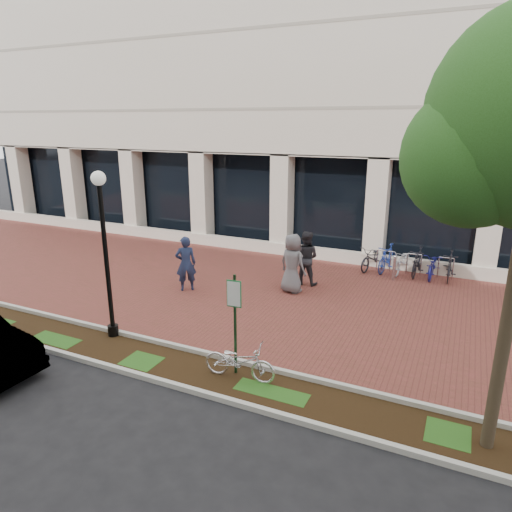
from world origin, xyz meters
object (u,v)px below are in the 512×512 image
at_px(bike_rack_cluster, 409,262).
at_px(bollard, 394,268).
at_px(pedestrian_right, 292,263).
at_px(pedestrian_left, 186,264).
at_px(pedestrian_mid, 306,258).
at_px(parking_sign, 235,312).
at_px(lamppost, 105,247).
at_px(locked_bicycle, 240,361).

bearing_deg(bike_rack_cluster, bollard, -103.50).
distance_m(pedestrian_right, bollard, 3.96).
relative_size(pedestrian_left, pedestrian_mid, 0.99).
xyz_separation_m(parking_sign, pedestrian_left, (-3.97, 4.04, -0.57)).
xyz_separation_m(pedestrian_mid, pedestrian_right, (-0.14, -0.93, 0.05)).
bearing_deg(pedestrian_mid, lamppost, 58.11).
height_order(lamppost, pedestrian_left, lamppost).
xyz_separation_m(parking_sign, pedestrian_mid, (-0.54, 6.34, -0.56)).
relative_size(locked_bicycle, pedestrian_right, 0.83).
xyz_separation_m(pedestrian_right, bike_rack_cluster, (3.32, 3.59, -0.51)).
relative_size(locked_bicycle, bollard, 1.75).
height_order(locked_bicycle, bollard, bollard).
bearing_deg(parking_sign, locked_bicycle, -44.54).
height_order(parking_sign, locked_bicycle, parking_sign).
height_order(locked_bicycle, pedestrian_right, pedestrian_right).
bearing_deg(pedestrian_mid, pedestrian_right, 78.52).
relative_size(locked_bicycle, pedestrian_mid, 0.87).
distance_m(parking_sign, lamppost, 3.98).
relative_size(lamppost, bike_rack_cluster, 1.24).
relative_size(lamppost, bollard, 4.61).
bearing_deg(bollard, bike_rack_cluster, 67.35).
xyz_separation_m(lamppost, pedestrian_mid, (3.31, 6.03, -1.52)).
bearing_deg(pedestrian_right, bike_rack_cluster, -114.50).
bearing_deg(lamppost, pedestrian_right, 58.04).
relative_size(parking_sign, locked_bicycle, 1.43).
bearing_deg(pedestrian_right, locked_bicycle, 117.14).
distance_m(bollard, bike_rack_cluster, 1.05).
distance_m(parking_sign, pedestrian_mid, 6.38).
distance_m(pedestrian_left, pedestrian_mid, 4.13).
bearing_deg(pedestrian_left, pedestrian_right, 164.61).
bearing_deg(locked_bicycle, parking_sign, 45.22).
height_order(pedestrian_mid, bollard, pedestrian_mid).
bearing_deg(bollard, parking_sign, -105.60).
xyz_separation_m(locked_bicycle, pedestrian_mid, (-0.73, 6.49, 0.52)).
bearing_deg(pedestrian_left, parking_sign, 96.67).
bearing_deg(locked_bicycle, bike_rack_cluster, -20.06).
xyz_separation_m(parking_sign, bollard, (2.24, 8.03, -1.03)).
distance_m(parking_sign, pedestrian_right, 5.47).
relative_size(parking_sign, pedestrian_right, 1.19).
bearing_deg(locked_bicycle, bollard, -19.12).
bearing_deg(locked_bicycle, pedestrian_mid, 1.37).
relative_size(pedestrian_left, bollard, 1.98).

